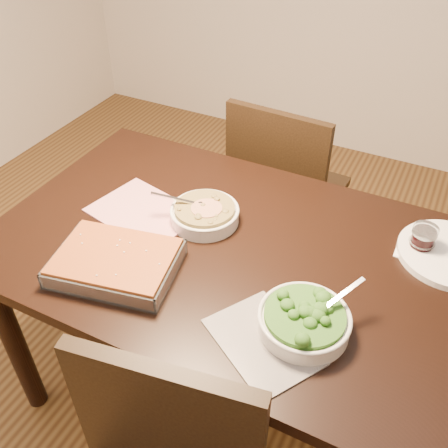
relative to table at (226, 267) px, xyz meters
The scene contains 10 objects.
ground 0.65m from the table, ahead, with size 4.00×4.00×0.00m, color #402712.
table is the anchor object (origin of this frame).
magazine_a 0.32m from the table, behind, with size 0.32×0.24×0.01m, color #C53857.
magazine_b 0.38m from the table, 49.48° to the right, with size 0.27×0.19×0.00m, color #222228.
coaster 0.58m from the table, 24.11° to the left, with size 0.13×0.13×0.00m, color white.
stew_bowl 0.18m from the table, 147.53° to the left, with size 0.23×0.22×0.08m.
broccoli_bowl 0.39m from the table, 32.32° to the right, with size 0.23×0.24×0.09m.
baking_dish 0.35m from the table, 133.54° to the right, with size 0.37×0.30×0.06m.
wine_tumbler 0.58m from the table, 24.11° to the left, with size 0.07×0.07×0.08m.
chair_far 0.71m from the table, 95.66° to the left, with size 0.45×0.45×0.90m.
Camera 1 is at (0.49, -0.99, 1.74)m, focal length 40.00 mm.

